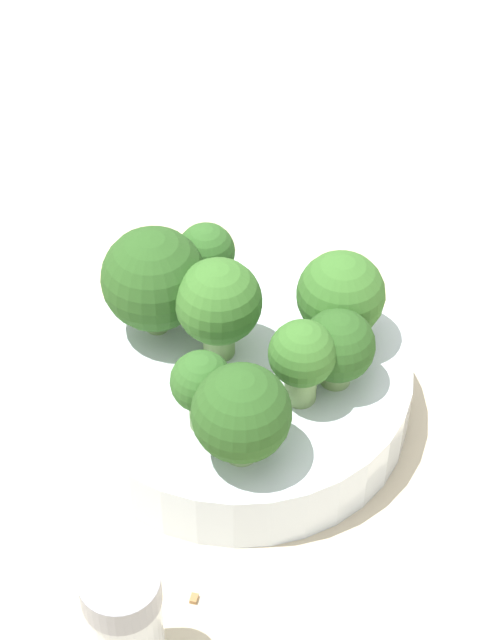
{
  "coord_description": "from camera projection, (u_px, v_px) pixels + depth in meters",
  "views": [
    {
      "loc": [
        -0.14,
        -0.38,
        0.47
      ],
      "look_at": [
        0.0,
        0.0,
        0.07
      ],
      "focal_mm": 60.0,
      "sensor_mm": 36.0,
      "label": 1
    }
  ],
  "objects": [
    {
      "name": "broccoli_floret_1",
      "position": [
        213.0,
        254.0,
        0.61
      ],
      "size": [
        0.03,
        0.03,
        0.05
      ],
      "color": "#8EB770",
      "rests_on": "bowl"
    },
    {
      "name": "ground_plane",
      "position": [
        240.0,
        408.0,
        0.62
      ],
      "size": [
        3.0,
        3.0,
        0.0
      ],
      "primitive_type": "plane",
      "color": "beige"
    },
    {
      "name": "broccoli_floret_6",
      "position": [
        338.0,
        347.0,
        0.56
      ],
      "size": [
        0.04,
        0.04,
        0.05
      ],
      "color": "#7A9E5B",
      "rests_on": "bowl"
    },
    {
      "name": "broccoli_floret_2",
      "position": [
        218.0,
        304.0,
        0.57
      ],
      "size": [
        0.05,
        0.05,
        0.06
      ],
      "color": "#7A9E5B",
      "rests_on": "bowl"
    },
    {
      "name": "bowl",
      "position": [
        240.0,
        386.0,
        0.61
      ],
      "size": [
        0.19,
        0.19,
        0.04
      ],
      "primitive_type": "cylinder",
      "color": "silver",
      "rests_on": "ground_plane"
    },
    {
      "name": "broccoli_floret_3",
      "position": [
        201.0,
        385.0,
        0.54
      ],
      "size": [
        0.03,
        0.03,
        0.05
      ],
      "color": "#7A9E5B",
      "rests_on": "bowl"
    },
    {
      "name": "broccoli_floret_7",
      "position": [
        154.0,
        280.0,
        0.59
      ],
      "size": [
        0.06,
        0.06,
        0.07
      ],
      "color": "#7A9E5B",
      "rests_on": "bowl"
    },
    {
      "name": "almond_crumb_1",
      "position": [
        194.0,
        597.0,
        0.53
      ],
      "size": [
        0.01,
        0.01,
        0.01
      ],
      "primitive_type": "cube",
      "rotation": [
        0.0,
        0.0,
        4.13
      ],
      "color": "olive",
      "rests_on": "ground_plane"
    },
    {
      "name": "broccoli_floret_4",
      "position": [
        339.0,
        293.0,
        0.59
      ],
      "size": [
        0.05,
        0.05,
        0.06
      ],
      "color": "#8EB770",
      "rests_on": "bowl"
    },
    {
      "name": "broccoli_floret_5",
      "position": [
        241.0,
        414.0,
        0.52
      ],
      "size": [
        0.05,
        0.05,
        0.06
      ],
      "color": "#8EB770",
      "rests_on": "bowl"
    },
    {
      "name": "broccoli_floret_0",
      "position": [
        302.0,
        358.0,
        0.55
      ],
      "size": [
        0.04,
        0.04,
        0.05
      ],
      "color": "#7A9E5B",
      "rests_on": "bowl"
    },
    {
      "name": "pepper_shaker",
      "position": [
        125.0,
        622.0,
        0.48
      ],
      "size": [
        0.04,
        0.04,
        0.07
      ],
      "color": "silver",
      "rests_on": "ground_plane"
    }
  ]
}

